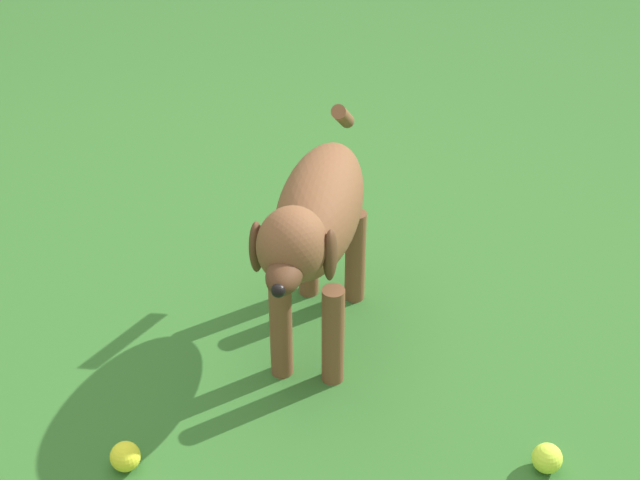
# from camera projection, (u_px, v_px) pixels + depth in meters

# --- Properties ---
(ground) EXTENTS (14.00, 14.00, 0.00)m
(ground) POSITION_uv_depth(u_px,v_px,m) (267.00, 337.00, 2.45)
(ground) COLOR #2D6026
(dog) EXTENTS (0.25, 0.82, 0.55)m
(dog) POSITION_uv_depth(u_px,v_px,m) (316.00, 223.00, 2.21)
(dog) COLOR brown
(dog) RESTS_ON ground
(tennis_ball_1) EXTENTS (0.07, 0.07, 0.07)m
(tennis_ball_1) POSITION_uv_depth(u_px,v_px,m) (547.00, 458.00, 2.07)
(tennis_ball_1) COLOR #C4E43A
(tennis_ball_1) RESTS_ON ground
(tennis_ball_3) EXTENTS (0.07, 0.07, 0.07)m
(tennis_ball_3) POSITION_uv_depth(u_px,v_px,m) (125.00, 457.00, 2.07)
(tennis_ball_3) COLOR yellow
(tennis_ball_3) RESTS_ON ground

